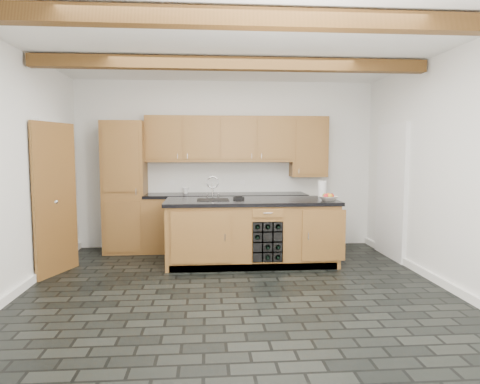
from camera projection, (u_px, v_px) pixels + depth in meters
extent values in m
plane|color=black|center=(237.00, 292.00, 4.94)|extent=(5.00, 5.00, 0.00)
plane|color=white|center=(226.00, 165.00, 7.29)|extent=(5.00, 0.00, 5.00)
plane|color=white|center=(6.00, 172.00, 4.61)|extent=(0.00, 5.00, 5.00)
plane|color=white|center=(450.00, 170.00, 5.00)|extent=(0.00, 5.00, 5.00)
plane|color=white|center=(237.00, 43.00, 4.67)|extent=(5.00, 5.00, 0.00)
cube|color=brown|center=(247.00, 19.00, 3.49)|extent=(4.90, 0.15, 0.15)
cube|color=brown|center=(233.00, 64.00, 5.28)|extent=(4.90, 0.15, 0.15)
cube|color=white|center=(14.00, 293.00, 4.74)|extent=(0.04, 5.00, 0.10)
cube|color=white|center=(443.00, 283.00, 5.12)|extent=(0.04, 5.00, 0.10)
cube|color=white|center=(53.00, 195.00, 5.94)|extent=(0.06, 0.94, 2.04)
cube|color=#9D6A32|center=(55.00, 199.00, 5.61)|extent=(0.31, 0.77, 2.00)
cube|color=white|center=(391.00, 191.00, 6.52)|extent=(0.06, 0.98, 2.04)
cube|color=black|center=(393.00, 192.00, 6.52)|extent=(0.02, 0.86, 1.96)
cube|color=#9D6A32|center=(125.00, 187.00, 6.89)|extent=(0.65, 0.60, 2.10)
cube|color=#9D6A32|center=(226.00, 223.00, 7.08)|extent=(2.60, 0.60, 0.88)
cube|color=black|center=(226.00, 195.00, 7.03)|extent=(2.64, 0.62, 0.05)
cube|color=white|center=(225.00, 177.00, 7.29)|extent=(2.60, 0.02, 0.52)
cube|color=#9D6A32|center=(219.00, 139.00, 7.06)|extent=(2.40, 0.35, 0.75)
cube|color=#9D6A32|center=(308.00, 147.00, 7.19)|extent=(0.60, 0.35, 1.00)
cube|color=#9D6A32|center=(251.00, 233.00, 6.21)|extent=(2.40, 0.90, 0.88)
cube|color=black|center=(251.00, 201.00, 6.16)|extent=(2.46, 0.96, 0.05)
cube|color=#9D6A32|center=(201.00, 237.00, 5.69)|extent=(0.80, 0.02, 0.70)
cube|color=#9D6A32|center=(324.00, 236.00, 5.82)|extent=(0.60, 0.02, 0.70)
cube|color=black|center=(266.00, 240.00, 5.92)|extent=(0.42, 0.30, 0.56)
cylinder|color=black|center=(257.00, 236.00, 5.86)|extent=(0.07, 0.26, 0.07)
cylinder|color=black|center=(257.00, 226.00, 5.85)|extent=(0.07, 0.26, 0.07)
cylinder|color=black|center=(277.00, 255.00, 5.91)|extent=(0.07, 0.26, 0.07)
cylinder|color=black|center=(267.00, 256.00, 5.90)|extent=(0.07, 0.26, 0.07)
cylinder|color=black|center=(267.00, 225.00, 5.86)|extent=(0.07, 0.26, 0.07)
cylinder|color=black|center=(277.00, 245.00, 5.90)|extent=(0.07, 0.26, 0.07)
cylinder|color=black|center=(277.00, 225.00, 5.87)|extent=(0.07, 0.26, 0.07)
cylinder|color=black|center=(267.00, 246.00, 5.89)|extent=(0.07, 0.26, 0.07)
cube|color=black|center=(213.00, 200.00, 6.12)|extent=(0.45, 0.40, 0.02)
cylinder|color=silver|center=(213.00, 192.00, 6.29)|extent=(0.02, 0.02, 0.20)
torus|color=silver|center=(213.00, 182.00, 6.28)|extent=(0.18, 0.02, 0.18)
cylinder|color=silver|center=(207.00, 196.00, 6.29)|extent=(0.02, 0.02, 0.08)
cylinder|color=silver|center=(218.00, 196.00, 6.30)|extent=(0.02, 0.02, 0.08)
cube|color=black|center=(239.00, 198.00, 6.19)|extent=(0.16, 0.10, 0.03)
cylinder|color=black|center=(239.00, 197.00, 6.19)|extent=(0.10, 0.10, 0.01)
imported|color=beige|center=(328.00, 198.00, 6.06)|extent=(0.30, 0.30, 0.06)
sphere|color=#B31C17|center=(332.00, 196.00, 6.06)|extent=(0.07, 0.07, 0.07)
sphere|color=#E65114|center=(328.00, 196.00, 6.10)|extent=(0.07, 0.07, 0.07)
sphere|color=olive|center=(325.00, 196.00, 6.08)|extent=(0.07, 0.07, 0.07)
sphere|color=red|center=(326.00, 196.00, 6.02)|extent=(0.07, 0.07, 0.07)
sphere|color=#C69016|center=(330.00, 196.00, 6.01)|extent=(0.07, 0.07, 0.07)
cylinder|color=white|center=(322.00, 189.00, 6.52)|extent=(0.12, 0.12, 0.25)
imported|color=white|center=(186.00, 190.00, 7.07)|extent=(0.14, 0.14, 0.10)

